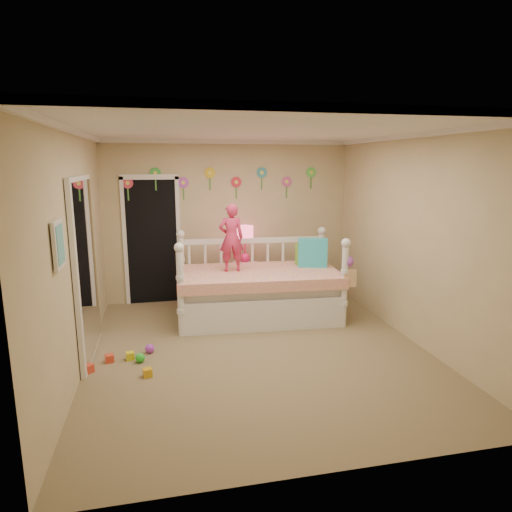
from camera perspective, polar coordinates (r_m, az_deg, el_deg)
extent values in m
cube|color=#7F684C|center=(5.53, 0.30, -12.03)|extent=(4.00, 4.50, 0.01)
cube|color=white|center=(5.07, 0.33, 15.95)|extent=(4.00, 4.50, 0.01)
cube|color=tan|center=(7.33, -3.48, 4.47)|extent=(4.00, 0.01, 2.60)
cube|color=tan|center=(5.11, -22.18, 0.39)|extent=(0.01, 4.50, 2.60)
cube|color=tan|center=(5.90, 19.67, 2.00)|extent=(0.01, 4.50, 2.60)
cube|color=#26B4C1|center=(6.69, 7.30, 0.42)|extent=(0.45, 0.27, 0.43)
cube|color=#6EC13A|center=(6.84, 6.62, 0.31)|extent=(0.38, 0.21, 0.34)
imported|color=#D4305A|center=(6.32, -3.20, 2.34)|extent=(0.36, 0.23, 0.97)
cube|color=white|center=(7.20, -1.43, -3.51)|extent=(0.45, 0.37, 0.67)
sphere|color=#D51C5F|center=(7.10, -1.45, -0.28)|extent=(0.16, 0.16, 0.16)
cylinder|color=#D51C5F|center=(7.06, -1.46, 1.10)|extent=(0.03, 0.03, 0.35)
cylinder|color=#FF4C6F|center=(7.03, -1.47, 2.86)|extent=(0.27, 0.27, 0.26)
cube|color=black|center=(7.27, -13.23, 2.01)|extent=(0.90, 0.04, 2.07)
cube|color=white|center=(5.44, -21.03, -1.57)|extent=(0.07, 1.30, 2.10)
cube|color=white|center=(4.19, -24.09, 1.37)|extent=(0.05, 0.34, 0.42)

